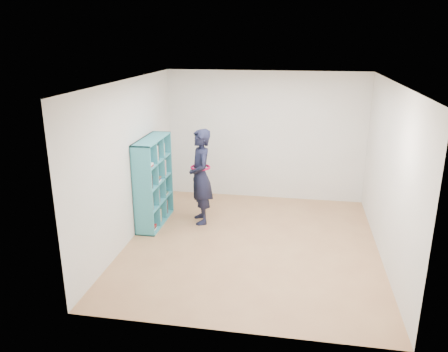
# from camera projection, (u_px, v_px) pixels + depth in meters

# --- Properties ---
(floor) EXTENTS (4.50, 4.50, 0.00)m
(floor) POSITION_uv_depth(u_px,v_px,m) (252.00, 244.00, 7.11)
(floor) COLOR #9C6A47
(floor) RESTS_ON ground
(ceiling) EXTENTS (4.50, 4.50, 0.00)m
(ceiling) POSITION_uv_depth(u_px,v_px,m) (255.00, 82.00, 6.31)
(ceiling) COLOR white
(ceiling) RESTS_ON wall_back
(wall_left) EXTENTS (0.02, 4.50, 2.60)m
(wall_left) POSITION_uv_depth(u_px,v_px,m) (130.00, 162.00, 7.04)
(wall_left) COLOR silver
(wall_left) RESTS_ON floor
(wall_right) EXTENTS (0.02, 4.50, 2.60)m
(wall_right) POSITION_uv_depth(u_px,v_px,m) (389.00, 174.00, 6.39)
(wall_right) COLOR silver
(wall_right) RESTS_ON floor
(wall_back) EXTENTS (4.00, 0.02, 2.60)m
(wall_back) POSITION_uv_depth(u_px,v_px,m) (265.00, 136.00, 8.82)
(wall_back) COLOR silver
(wall_back) RESTS_ON floor
(wall_front) EXTENTS (4.00, 0.02, 2.60)m
(wall_front) POSITION_uv_depth(u_px,v_px,m) (230.00, 228.00, 4.60)
(wall_front) COLOR silver
(wall_front) RESTS_ON floor
(bookshelf) EXTENTS (0.34, 1.17, 1.56)m
(bookshelf) POSITION_uv_depth(u_px,v_px,m) (152.00, 183.00, 7.70)
(bookshelf) COLOR teal
(bookshelf) RESTS_ON floor
(person) EXTENTS (0.62, 0.73, 1.71)m
(person) POSITION_uv_depth(u_px,v_px,m) (201.00, 177.00, 7.72)
(person) COLOR black
(person) RESTS_ON floor
(smartphone) EXTENTS (0.06, 0.09, 0.14)m
(smartphone) POSITION_uv_depth(u_px,v_px,m) (192.00, 170.00, 7.74)
(smartphone) COLOR silver
(smartphone) RESTS_ON person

